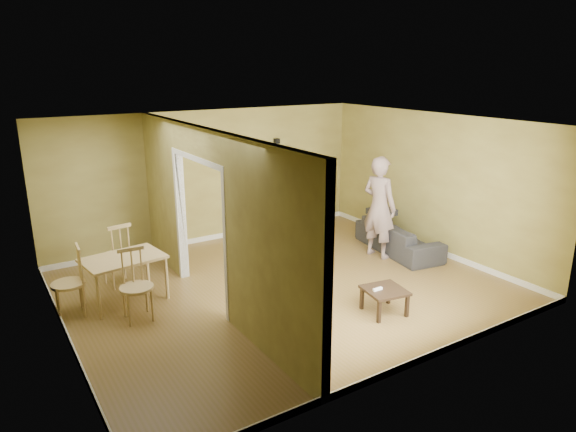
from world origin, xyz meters
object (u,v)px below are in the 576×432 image
Objects in this scene: person at (380,198)px; bookshelf at (275,190)px; chair_near at (136,286)px; chair_left at (68,282)px; coffee_table at (385,293)px; dining_table at (123,262)px; chair_far at (117,254)px; sofa at (399,233)px.

bookshelf is (-0.81, 2.34, -0.22)m from person.
chair_near is at bearing -146.50° from bookshelf.
person is 5.33m from chair_left.
chair_near is at bearing 150.80° from coffee_table.
bookshelf is 1.74× the size of chair_left.
bookshelf is at bearing 115.70° from chair_left.
person is 2.18× the size of chair_near.
dining_table is (-3.01, 2.36, 0.31)m from coffee_table.
chair_far is (0.08, 0.68, -0.10)m from dining_table.
chair_left reaches higher than chair_near.
coffee_table is 0.52× the size of chair_far.
dining_table is 0.68m from chair_near.
dining_table is 1.07× the size of chair_far.
coffee_table is 4.23m from chair_far.
bookshelf is at bearing 25.75° from dining_table.
sofa is at bearing 4.67° from chair_near.
person reaches higher than chair_far.
bookshelf is 1.57× the size of dining_table.
person reaches higher than coffee_table.
chair_left is at bearing 148.56° from coffee_table.
chair_left is at bearing 73.18° from person.
sofa is 1.91× the size of chair_left.
sofa is 3.52× the size of coffee_table.
chair_near is (0.77, -0.63, -0.00)m from chair_left.
coffee_table is (-1.47, -1.79, -0.79)m from person.
sofa is 2.75m from bookshelf.
chair_left is at bearing 144.65° from chair_near.
chair_left is 0.96× the size of chair_far.
bookshelf reaches higher than chair_far.
chair_far is (-3.60, -1.09, -0.35)m from bookshelf.
chair_left is (-4.46, -1.81, -0.37)m from bookshelf.
chair_left is 1.12m from chair_far.
person is 2.17× the size of chair_left.
person is 2.08× the size of chair_far.
chair_far is at bearing 90.01° from chair_near.
bookshelf is 3.20× the size of coffee_table.
chair_near is 1.35m from chair_far.
sofa reaches higher than coffee_table.
chair_far is at bearing 84.35° from sofa.
sofa is 0.88× the size of person.
sofa is at bearing 88.07° from chair_left.
person is at bearing -7.20° from dining_table.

